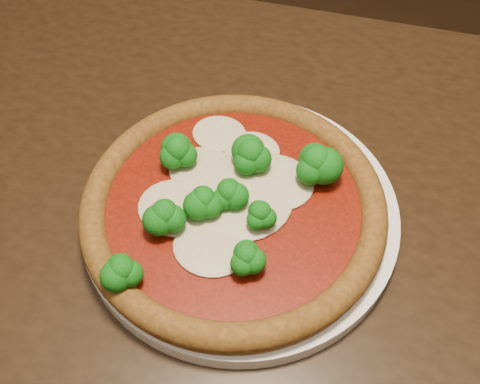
% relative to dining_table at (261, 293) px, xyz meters
% --- Properties ---
extents(dining_table, '(1.21, 0.85, 0.75)m').
position_rel_dining_table_xyz_m(dining_table, '(0.00, 0.00, 0.00)').
color(dining_table, black).
rests_on(dining_table, floor).
extents(plate, '(0.31, 0.31, 0.02)m').
position_rel_dining_table_xyz_m(plate, '(-0.03, 0.03, 0.11)').
color(plate, white).
rests_on(plate, dining_table).
extents(pizza, '(0.29, 0.29, 0.06)m').
position_rel_dining_table_xyz_m(pizza, '(-0.04, 0.02, 0.13)').
color(pizza, brown).
rests_on(pizza, plate).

